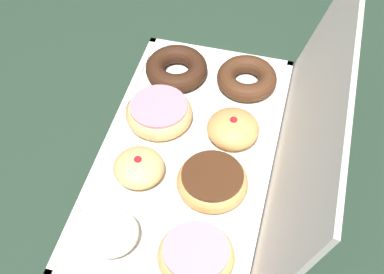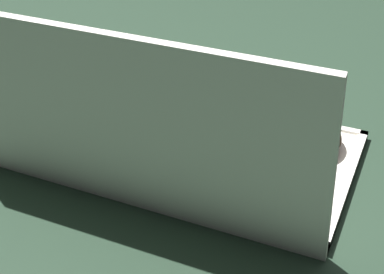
{
  "view_description": "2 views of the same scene",
  "coord_description": "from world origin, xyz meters",
  "px_view_note": "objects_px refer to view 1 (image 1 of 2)",
  "views": [
    {
      "loc": [
        0.6,
        0.16,
        0.8
      ],
      "look_at": [
        -0.01,
        0.01,
        0.04
      ],
      "focal_mm": 54.43,
      "sensor_mm": 36.0,
      "label": 1
    },
    {
      "loc": [
        -0.33,
        0.68,
        0.49
      ],
      "look_at": [
        -0.04,
        0.02,
        0.04
      ],
      "focal_mm": 53.32,
      "sensor_mm": 36.0,
      "label": 2
    }
  ],
  "objects_px": {
    "jelly_filled_donut_5": "(233,128)",
    "pink_frosted_donut_7": "(196,255)",
    "jelly_filled_donut_2": "(139,167)",
    "chocolate_frosted_donut_6": "(212,181)",
    "donut_box": "(187,156)",
    "powdered_filled_donut_3": "(111,233)",
    "pink_frosted_donut_1": "(159,113)",
    "chocolate_cake_ring_donut_0": "(176,69)",
    "chocolate_cake_ring_donut_4": "(247,78)"
  },
  "relations": [
    {
      "from": "jelly_filled_donut_5",
      "to": "chocolate_cake_ring_donut_0",
      "type": "bearing_deg",
      "value": -132.81
    },
    {
      "from": "jelly_filled_donut_2",
      "to": "chocolate_frosted_donut_6",
      "type": "distance_m",
      "value": 0.12
    },
    {
      "from": "powdered_filled_donut_3",
      "to": "jelly_filled_donut_2",
      "type": "bearing_deg",
      "value": 178.68
    },
    {
      "from": "pink_frosted_donut_1",
      "to": "chocolate_frosted_donut_6",
      "type": "relative_size",
      "value": 1.02
    },
    {
      "from": "powdered_filled_donut_3",
      "to": "chocolate_frosted_donut_6",
      "type": "height_order",
      "value": "powdered_filled_donut_3"
    },
    {
      "from": "donut_box",
      "to": "pink_frosted_donut_7",
      "type": "bearing_deg",
      "value": 18.54
    },
    {
      "from": "chocolate_cake_ring_donut_0",
      "to": "powdered_filled_donut_3",
      "type": "relative_size",
      "value": 1.39
    },
    {
      "from": "pink_frosted_donut_1",
      "to": "powdered_filled_donut_3",
      "type": "height_order",
      "value": "powdered_filled_donut_3"
    },
    {
      "from": "donut_box",
      "to": "pink_frosted_donut_1",
      "type": "xyz_separation_m",
      "value": [
        -0.06,
        -0.07,
        0.03
      ]
    },
    {
      "from": "chocolate_cake_ring_donut_0",
      "to": "chocolate_cake_ring_donut_4",
      "type": "height_order",
      "value": "chocolate_cake_ring_donut_0"
    },
    {
      "from": "chocolate_cake_ring_donut_4",
      "to": "jelly_filled_donut_5",
      "type": "bearing_deg",
      "value": 0.35
    },
    {
      "from": "pink_frosted_donut_1",
      "to": "jelly_filled_donut_2",
      "type": "distance_m",
      "value": 0.13
    },
    {
      "from": "pink_frosted_donut_1",
      "to": "chocolate_frosted_donut_6",
      "type": "xyz_separation_m",
      "value": [
        0.12,
        0.13,
        -0.0
      ]
    },
    {
      "from": "jelly_filled_donut_2",
      "to": "chocolate_cake_ring_donut_4",
      "type": "xyz_separation_m",
      "value": [
        -0.26,
        0.13,
        -0.0
      ]
    },
    {
      "from": "donut_box",
      "to": "chocolate_frosted_donut_6",
      "type": "height_order",
      "value": "chocolate_frosted_donut_6"
    },
    {
      "from": "donut_box",
      "to": "pink_frosted_donut_7",
      "type": "relative_size",
      "value": 4.77
    },
    {
      "from": "donut_box",
      "to": "pink_frosted_donut_7",
      "type": "distance_m",
      "value": 0.21
    },
    {
      "from": "jelly_filled_donut_5",
      "to": "pink_frosted_donut_7",
      "type": "relative_size",
      "value": 0.79
    },
    {
      "from": "donut_box",
      "to": "chocolate_frosted_donut_6",
      "type": "distance_m",
      "value": 0.09
    },
    {
      "from": "chocolate_cake_ring_donut_0",
      "to": "pink_frosted_donut_7",
      "type": "bearing_deg",
      "value": 19.38
    },
    {
      "from": "donut_box",
      "to": "chocolate_frosted_donut_6",
      "type": "xyz_separation_m",
      "value": [
        0.06,
        0.06,
        0.02
      ]
    },
    {
      "from": "donut_box",
      "to": "jelly_filled_donut_5",
      "type": "height_order",
      "value": "jelly_filled_donut_5"
    },
    {
      "from": "chocolate_cake_ring_donut_4",
      "to": "pink_frosted_donut_1",
      "type": "bearing_deg",
      "value": -46.45
    },
    {
      "from": "pink_frosted_donut_1",
      "to": "chocolate_cake_ring_donut_4",
      "type": "xyz_separation_m",
      "value": [
        -0.13,
        0.14,
        -0.0
      ]
    },
    {
      "from": "donut_box",
      "to": "pink_frosted_donut_7",
      "type": "xyz_separation_m",
      "value": [
        0.2,
        0.07,
        0.02
      ]
    },
    {
      "from": "donut_box",
      "to": "chocolate_cake_ring_donut_4",
      "type": "xyz_separation_m",
      "value": [
        -0.19,
        0.07,
        0.02
      ]
    },
    {
      "from": "jelly_filled_donut_2",
      "to": "chocolate_cake_ring_donut_4",
      "type": "distance_m",
      "value": 0.29
    },
    {
      "from": "powdered_filled_donut_3",
      "to": "chocolate_frosted_donut_6",
      "type": "distance_m",
      "value": 0.18
    },
    {
      "from": "jelly_filled_donut_2",
      "to": "chocolate_frosted_donut_6",
      "type": "height_order",
      "value": "jelly_filled_donut_2"
    },
    {
      "from": "chocolate_cake_ring_donut_4",
      "to": "jelly_filled_donut_2",
      "type": "bearing_deg",
      "value": -27.45
    },
    {
      "from": "chocolate_cake_ring_donut_4",
      "to": "jelly_filled_donut_5",
      "type": "relative_size",
      "value": 1.24
    },
    {
      "from": "donut_box",
      "to": "jelly_filled_donut_2",
      "type": "relative_size",
      "value": 6.47
    },
    {
      "from": "pink_frosted_donut_7",
      "to": "jelly_filled_donut_5",
      "type": "bearing_deg",
      "value": 179.33
    },
    {
      "from": "pink_frosted_donut_1",
      "to": "pink_frosted_donut_7",
      "type": "bearing_deg",
      "value": 27.14
    },
    {
      "from": "donut_box",
      "to": "chocolate_cake_ring_donut_0",
      "type": "bearing_deg",
      "value": -159.75
    },
    {
      "from": "powdered_filled_donut_3",
      "to": "chocolate_cake_ring_donut_4",
      "type": "relative_size",
      "value": 0.75
    },
    {
      "from": "jelly_filled_donut_2",
      "to": "chocolate_cake_ring_donut_0",
      "type": "bearing_deg",
      "value": -179.26
    },
    {
      "from": "chocolate_frosted_donut_6",
      "to": "chocolate_cake_ring_donut_4",
      "type": "bearing_deg",
      "value": 177.91
    },
    {
      "from": "pink_frosted_donut_1",
      "to": "jelly_filled_donut_5",
      "type": "distance_m",
      "value": 0.14
    },
    {
      "from": "chocolate_cake_ring_donut_0",
      "to": "pink_frosted_donut_7",
      "type": "relative_size",
      "value": 1.03
    },
    {
      "from": "chocolate_frosted_donut_6",
      "to": "pink_frosted_donut_7",
      "type": "height_order",
      "value": "same"
    },
    {
      "from": "donut_box",
      "to": "powdered_filled_donut_3",
      "type": "height_order",
      "value": "powdered_filled_donut_3"
    },
    {
      "from": "powdered_filled_donut_3",
      "to": "chocolate_frosted_donut_6",
      "type": "bearing_deg",
      "value": 136.42
    },
    {
      "from": "pink_frosted_donut_1",
      "to": "powdered_filled_donut_3",
      "type": "bearing_deg",
      "value": -0.1
    },
    {
      "from": "jelly_filled_donut_2",
      "to": "jelly_filled_donut_5",
      "type": "relative_size",
      "value": 0.93
    },
    {
      "from": "chocolate_cake_ring_donut_0",
      "to": "jelly_filled_donut_5",
      "type": "relative_size",
      "value": 1.3
    },
    {
      "from": "donut_box",
      "to": "pink_frosted_donut_7",
      "type": "height_order",
      "value": "pink_frosted_donut_7"
    },
    {
      "from": "powdered_filled_donut_3",
      "to": "chocolate_cake_ring_donut_0",
      "type": "bearing_deg",
      "value": -179.97
    },
    {
      "from": "chocolate_frosted_donut_6",
      "to": "pink_frosted_donut_7",
      "type": "distance_m",
      "value": 0.14
    },
    {
      "from": "powdered_filled_donut_3",
      "to": "chocolate_cake_ring_donut_4",
      "type": "bearing_deg",
      "value": 160.55
    }
  ]
}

